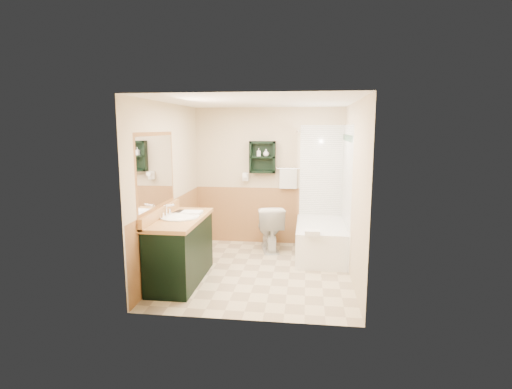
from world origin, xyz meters
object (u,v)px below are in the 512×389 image
object	(u,v)px
bathtub	(321,239)
toilet	(269,228)
hair_dryer	(246,177)
vanity	(181,249)
soap_bottle_a	(259,154)
soap_bottle_b	(266,153)
vanity_book	(175,205)
wall_shelf	(262,157)

from	to	relation	value
bathtub	toilet	world-z (taller)	toilet
hair_dryer	vanity	bearing A→B (deg)	-107.28
toilet	bathtub	bearing A→B (deg)	154.15
bathtub	toilet	bearing A→B (deg)	166.79
vanity	soap_bottle_a	size ratio (longest dim) A/B	10.00
vanity	soap_bottle_b	size ratio (longest dim) A/B	11.07
vanity	soap_bottle_a	bearing A→B (deg)	66.19
vanity_book	soap_bottle_a	world-z (taller)	soap_bottle_a
wall_shelf	vanity_book	bearing A→B (deg)	-124.29
hair_dryer	vanity_book	distance (m)	1.77
wall_shelf	toilet	xyz separation A→B (m)	(0.16, -0.35, -1.17)
wall_shelf	soap_bottle_b	size ratio (longest dim) A/B	4.41
toilet	soap_bottle_a	distance (m)	1.28
soap_bottle_a	soap_bottle_b	bearing A→B (deg)	0.00
vanity	soap_bottle_b	world-z (taller)	soap_bottle_b
vanity_book	soap_bottle_b	distance (m)	2.02
soap_bottle_a	soap_bottle_b	distance (m)	0.13
vanity_book	soap_bottle_b	size ratio (longest dim) A/B	1.66
vanity_book	soap_bottle_a	bearing A→B (deg)	67.01
wall_shelf	toilet	distance (m)	1.23
bathtub	soap_bottle_b	world-z (taller)	soap_bottle_b
soap_bottle_b	vanity_book	bearing A→B (deg)	-125.93
soap_bottle_a	toilet	bearing A→B (deg)	-56.74
vanity_book	bathtub	bearing A→B (deg)	35.41
vanity	vanity_book	size ratio (longest dim) A/B	6.65
wall_shelf	bathtub	world-z (taller)	wall_shelf
wall_shelf	vanity	size ratio (longest dim) A/B	0.40
soap_bottle_a	bathtub	bearing A→B (deg)	-26.64
toilet	soap_bottle_a	size ratio (longest dim) A/B	5.62
vanity	soap_bottle_b	distance (m)	2.42
wall_shelf	toilet	bearing A→B (deg)	-65.22
wall_shelf	vanity_book	distance (m)	1.97
wall_shelf	soap_bottle_a	world-z (taller)	wall_shelf
vanity	soap_bottle_a	distance (m)	2.36
hair_dryer	wall_shelf	bearing A→B (deg)	-4.76
vanity	hair_dryer	bearing A→B (deg)	72.72
toilet	vanity_book	xyz separation A→B (m)	(-1.22, -1.21, 0.60)
bathtub	soap_bottle_a	distance (m)	1.80
vanity_book	soap_bottle_a	size ratio (longest dim) A/B	1.50
bathtub	soap_bottle_a	xyz separation A→B (m)	(-1.09, 0.55, 1.33)
hair_dryer	soap_bottle_a	size ratio (longest dim) A/B	1.74
toilet	wall_shelf	bearing A→B (deg)	-77.87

